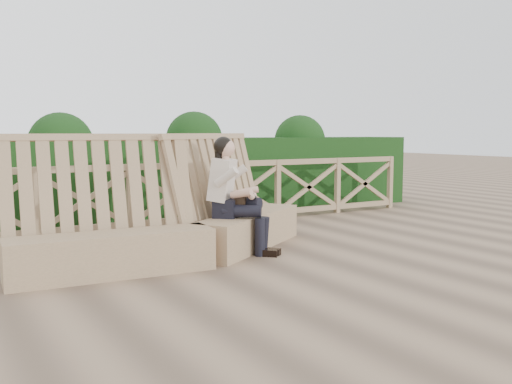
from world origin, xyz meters
TOP-DOWN VIEW (x-y plane):
  - ground at (0.00, 0.00)m, footprint 60.00×60.00m
  - bench at (-0.78, 1.20)m, footprint 4.35×1.94m
  - woman at (-0.08, 1.19)m, footprint 0.88×0.91m
  - guardrail at (0.00, 3.50)m, footprint 10.10×0.09m
  - hedge at (0.00, 4.70)m, footprint 12.00×1.20m

SIDE VIEW (x-z plane):
  - ground at x=0.00m, z-range 0.00..0.00m
  - bench at x=-0.78m, z-range -0.40..1.22m
  - guardrail at x=0.00m, z-range 0.00..1.10m
  - hedge at x=0.00m, z-range 0.00..1.50m
  - woman at x=-0.08m, z-range 0.05..1.61m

